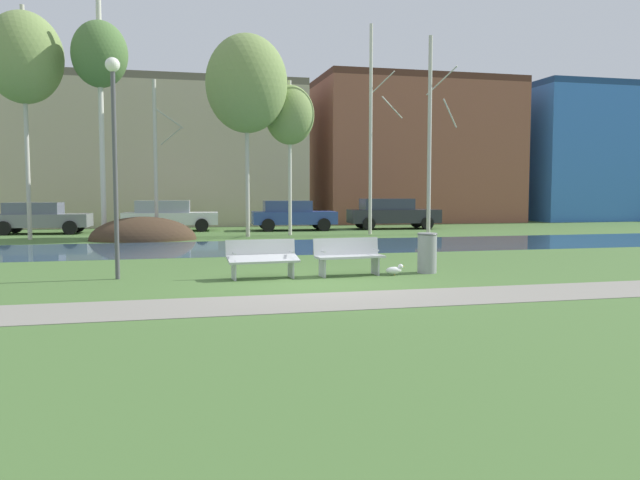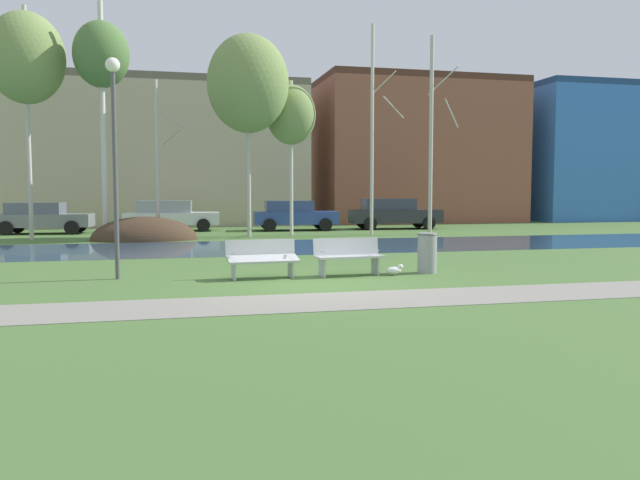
# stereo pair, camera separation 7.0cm
# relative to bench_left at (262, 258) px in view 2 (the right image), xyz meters

# --- Properties ---
(ground_plane) EXTENTS (120.00, 120.00, 0.00)m
(ground_plane) POSITION_rel_bench_left_xyz_m (1.02, 8.93, -0.47)
(ground_plane) COLOR #476B33
(paved_path_strip) EXTENTS (60.00, 1.84, 0.01)m
(paved_path_strip) POSITION_rel_bench_left_xyz_m (1.02, -3.27, -0.47)
(paved_path_strip) COLOR gray
(paved_path_strip) RESTS_ON ground
(river_band) EXTENTS (80.00, 6.08, 0.01)m
(river_band) POSITION_rel_bench_left_xyz_m (1.02, 7.92, -0.47)
(river_band) COLOR #33516B
(river_band) RESTS_ON ground
(soil_mound) EXTENTS (4.22, 2.73, 1.88)m
(soil_mound) POSITION_rel_bench_left_xyz_m (-2.98, 12.33, -0.47)
(soil_mound) COLOR #423021
(soil_mound) RESTS_ON ground
(bench_left) EXTENTS (1.63, 0.67, 0.87)m
(bench_left) POSITION_rel_bench_left_xyz_m (0.00, 0.00, 0.00)
(bench_left) COLOR #B2B5B7
(bench_left) RESTS_ON ground
(bench_right) EXTENTS (1.63, 0.67, 0.87)m
(bench_right) POSITION_rel_bench_left_xyz_m (2.02, 0.00, 0.00)
(bench_right) COLOR #B2B5B7
(bench_right) RESTS_ON ground
(trash_bin) EXTENTS (0.48, 0.48, 0.96)m
(trash_bin) POSITION_rel_bench_left_xyz_m (4.00, 0.04, 0.03)
(trash_bin) COLOR gray
(trash_bin) RESTS_ON ground
(seagull) EXTENTS (0.46, 0.17, 0.27)m
(seagull) POSITION_rel_bench_left_xyz_m (3.08, -0.23, -0.34)
(seagull) COLOR white
(seagull) RESTS_ON ground
(streetlamp) EXTENTS (0.32, 0.32, 4.88)m
(streetlamp) POSITION_rel_bench_left_xyz_m (-3.17, 0.66, 2.83)
(streetlamp) COLOR #4C4C51
(streetlamp) RESTS_ON ground
(birch_far_left) EXTENTS (3.03, 3.03, 9.31)m
(birch_far_left) POSITION_rel_bench_left_xyz_m (-7.46, 13.64, 6.77)
(birch_far_left) COLOR #BCB7A8
(birch_far_left) RESTS_ON ground
(birch_left) EXTENTS (2.19, 2.19, 9.48)m
(birch_left) POSITION_rel_bench_left_xyz_m (-4.52, 12.92, 6.84)
(birch_left) COLOR beige
(birch_left) RESTS_ON ground
(birch_center_left) EXTENTS (1.23, 2.20, 6.49)m
(birch_center_left) POSITION_rel_bench_left_xyz_m (-2.42, 12.91, 2.85)
(birch_center_left) COLOR #BCB7A8
(birch_center_left) RESTS_ON ground
(birch_center) EXTENTS (3.46, 3.46, 8.59)m
(birch_center) POSITION_rel_bench_left_xyz_m (1.35, 13.18, 6.03)
(birch_center) COLOR #BCB7A8
(birch_center) RESTS_ON ground
(birch_center_right) EXTENTS (2.19, 2.19, 6.84)m
(birch_center_right) POSITION_rel_bench_left_xyz_m (3.34, 13.88, 4.84)
(birch_center_right) COLOR beige
(birch_center_right) RESTS_ON ground
(birch_right) EXTENTS (1.57, 2.56, 9.41)m
(birch_right) POSITION_rel_bench_left_xyz_m (7.00, 13.42, 4.30)
(birch_right) COLOR beige
(birch_right) RESTS_ON ground
(birch_far_right) EXTENTS (1.37, 2.51, 8.88)m
(birch_far_right) POSITION_rel_bench_left_xyz_m (9.57, 12.75, 4.06)
(birch_far_right) COLOR #BCB7A8
(birch_far_right) RESTS_ON ground
(parked_van_nearest_grey) EXTENTS (4.35, 2.17, 1.45)m
(parked_van_nearest_grey) POSITION_rel_bench_left_xyz_m (-7.73, 17.30, 0.29)
(parked_van_nearest_grey) COLOR slate
(parked_van_nearest_grey) RESTS_ON ground
(parked_sedan_second_white) EXTENTS (4.68, 2.22, 1.51)m
(parked_sedan_second_white) POSITION_rel_bench_left_xyz_m (-1.95, 18.01, 0.32)
(parked_sedan_second_white) COLOR silver
(parked_sedan_second_white) RESTS_ON ground
(parked_hatch_third_blue) EXTENTS (4.28, 2.26, 1.49)m
(parked_hatch_third_blue) POSITION_rel_bench_left_xyz_m (4.07, 17.09, 0.31)
(parked_hatch_third_blue) COLOR #2D4793
(parked_hatch_third_blue) RESTS_ON ground
(parked_wagon_fourth_dark) EXTENTS (4.78, 2.23, 1.58)m
(parked_wagon_fourth_dark) POSITION_rel_bench_left_xyz_m (9.36, 17.12, 0.35)
(parked_wagon_fourth_dark) COLOR #282B30
(parked_wagon_fourth_dark) RESTS_ON ground
(building_beige_block) EXTENTS (17.17, 6.34, 8.29)m
(building_beige_block) POSITION_rel_bench_left_xyz_m (-2.71, 24.21, 3.67)
(building_beige_block) COLOR #BCAD8E
(building_beige_block) RESTS_ON ground
(building_brick_low) EXTENTS (12.60, 6.36, 9.06)m
(building_brick_low) POSITION_rel_bench_left_xyz_m (13.60, 24.39, 4.06)
(building_brick_low) COLOR brown
(building_brick_low) RESTS_ON ground
(building_blue_store) EXTENTS (12.75, 6.67, 9.07)m
(building_blue_store) POSITION_rel_bench_left_xyz_m (27.65, 24.26, 4.06)
(building_blue_store) COLOR #3870C6
(building_blue_store) RESTS_ON ground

